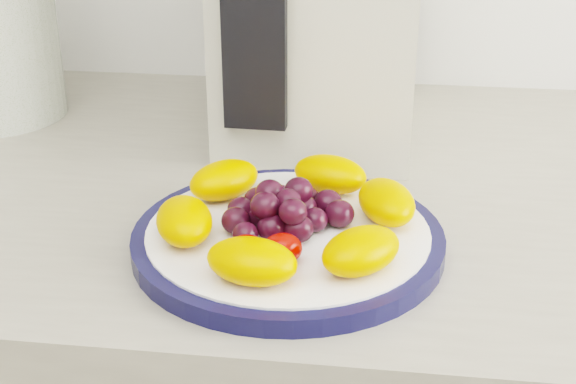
# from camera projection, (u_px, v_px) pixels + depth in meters

# --- Properties ---
(plate_rim) EXTENTS (0.25, 0.25, 0.01)m
(plate_rim) POSITION_uv_depth(u_px,v_px,m) (288.00, 240.00, 0.64)
(plate_rim) COLOR #0E1035
(plate_rim) RESTS_ON counter
(plate_face) EXTENTS (0.23, 0.23, 0.02)m
(plate_face) POSITION_uv_depth(u_px,v_px,m) (288.00, 239.00, 0.64)
(plate_face) COLOR white
(plate_face) RESTS_ON counter
(fruit_plate) EXTENTS (0.22, 0.22, 0.04)m
(fruit_plate) POSITION_uv_depth(u_px,v_px,m) (287.00, 214.00, 0.63)
(fruit_plate) COLOR #FF8700
(fruit_plate) RESTS_ON plate_face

